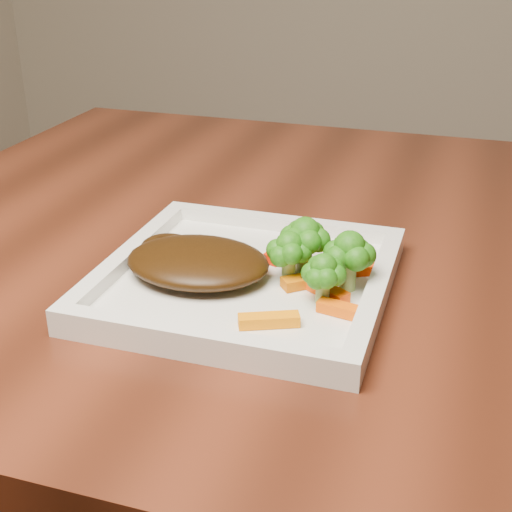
% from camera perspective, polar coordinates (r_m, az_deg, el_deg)
% --- Properties ---
extents(plate, '(0.27, 0.27, 0.01)m').
position_cam_1_polar(plate, '(0.69, -0.79, -2.21)').
color(plate, white).
rests_on(plate, dining_table).
extents(steak, '(0.14, 0.11, 0.03)m').
position_cam_1_polar(steak, '(0.69, -4.69, -0.46)').
color(steak, '#371F08').
rests_on(steak, plate).
extents(broccoli_0, '(0.07, 0.07, 0.07)m').
position_cam_1_polar(broccoli_0, '(0.69, 3.93, 1.23)').
color(broccoli_0, '#2C6A11').
rests_on(broccoli_0, plate).
extents(broccoli_1, '(0.06, 0.06, 0.06)m').
position_cam_1_polar(broccoli_1, '(0.66, 7.45, -0.14)').
color(broccoli_1, '#2D5C0F').
rests_on(broccoli_1, plate).
extents(broccoli_2, '(0.05, 0.05, 0.06)m').
position_cam_1_polar(broccoli_2, '(0.64, 5.42, -1.40)').
color(broccoli_2, '#2D7613').
rests_on(broccoli_2, plate).
extents(broccoli_3, '(0.06, 0.06, 0.06)m').
position_cam_1_polar(broccoli_3, '(0.67, 2.66, 0.33)').
color(broccoli_3, '#275F0F').
rests_on(broccoli_3, plate).
extents(carrot_0, '(0.05, 0.03, 0.01)m').
position_cam_1_polar(carrot_0, '(0.61, 1.04, -5.16)').
color(carrot_0, orange).
rests_on(carrot_0, plate).
extents(carrot_1, '(0.05, 0.02, 0.01)m').
position_cam_1_polar(carrot_1, '(0.63, 7.10, -4.34)').
color(carrot_1, '#F15903').
rests_on(carrot_1, plate).
extents(carrot_3, '(0.07, 0.04, 0.01)m').
position_cam_1_polar(carrot_3, '(0.70, 7.96, -0.99)').
color(carrot_3, '#FF3F04').
rests_on(carrot_3, plate).
extents(carrot_4, '(0.04, 0.06, 0.01)m').
position_cam_1_polar(carrot_4, '(0.74, 2.52, 0.48)').
color(carrot_4, red).
rests_on(carrot_4, plate).
extents(carrot_5, '(0.05, 0.04, 0.01)m').
position_cam_1_polar(carrot_5, '(0.66, 5.51, -2.69)').
color(carrot_5, '#FF4E04').
rests_on(carrot_5, plate).
extents(carrot_6, '(0.06, 0.05, 0.01)m').
position_cam_1_polar(carrot_6, '(0.68, 4.54, -1.87)').
color(carrot_6, '#D26303').
rests_on(carrot_6, plate).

